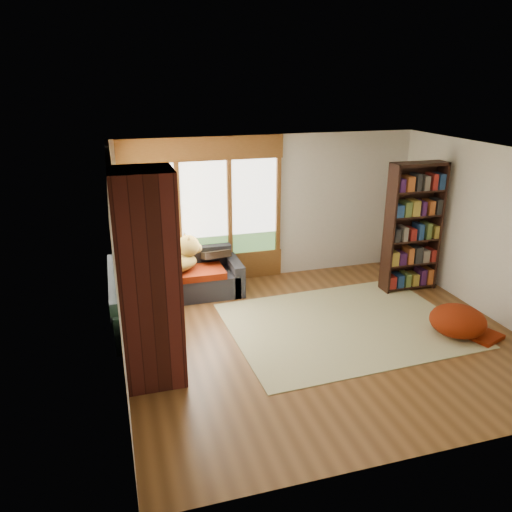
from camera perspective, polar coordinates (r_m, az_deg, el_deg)
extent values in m
plane|color=brown|center=(7.35, 7.56, -9.11)|extent=(5.50, 5.50, 0.00)
plane|color=white|center=(6.51, 8.60, 11.37)|extent=(5.50, 5.50, 0.00)
cube|color=silver|center=(9.05, 1.59, 5.54)|extent=(5.50, 0.04, 2.60)
cube|color=silver|center=(4.85, 20.27, -8.94)|extent=(5.50, 0.04, 2.60)
cube|color=silver|center=(6.25, -15.63, -1.86)|extent=(0.04, 5.00, 2.60)
cube|color=silver|center=(8.30, 25.66, 2.23)|extent=(0.04, 5.00, 2.60)
cube|color=brown|center=(8.73, -5.90, 5.23)|extent=(2.82, 0.10, 1.90)
cube|color=white|center=(8.73, -5.90, 5.23)|extent=(2.54, 0.09, 1.62)
cube|color=brown|center=(7.37, -15.70, 1.84)|extent=(0.10, 2.62, 1.90)
cube|color=white|center=(7.37, -15.70, 1.84)|extent=(0.09, 2.36, 1.62)
cube|color=#789151|center=(8.07, -15.91, 6.31)|extent=(0.03, 0.72, 0.90)
cube|color=#471914|center=(5.94, -12.17, -2.74)|extent=(0.70, 0.70, 2.60)
cube|color=#242428|center=(8.63, -8.05, -3.03)|extent=(2.20, 0.90, 0.42)
cube|color=#242428|center=(8.81, -8.52, 0.22)|extent=(2.20, 0.20, 0.38)
cube|color=#242428|center=(8.77, -1.61, -1.80)|extent=(0.20, 0.90, 0.60)
cube|color=maroon|center=(8.41, -8.69, -1.71)|extent=(1.90, 0.66, 0.12)
cube|color=#242428|center=(7.98, -11.96, -5.25)|extent=(0.90, 2.20, 0.42)
cube|color=#242428|center=(7.81, -14.73, -2.84)|extent=(0.20, 2.20, 0.38)
cube|color=#242428|center=(7.04, -11.29, -7.92)|extent=(0.90, 0.20, 0.60)
cube|color=maroon|center=(7.56, -10.97, -4.39)|extent=(0.66, 1.20, 0.12)
cube|color=maroon|center=(8.43, -11.64, -1.83)|extent=(0.66, 0.66, 0.12)
cube|color=#EDEBC6|center=(7.71, 10.08, -7.71)|extent=(3.52, 2.75, 0.01)
cube|color=black|center=(9.15, 19.89, 3.27)|extent=(0.04, 0.32, 2.22)
cube|color=black|center=(8.65, 14.97, 2.88)|extent=(0.04, 0.32, 2.22)
cube|color=black|center=(9.01, 16.99, 3.35)|extent=(0.95, 0.02, 2.22)
cube|color=black|center=(9.23, 16.83, -3.17)|extent=(0.87, 0.30, 0.03)
cube|color=black|center=(9.08, 17.10, -0.71)|extent=(0.87, 0.30, 0.03)
cube|color=black|center=(8.95, 17.37, 1.84)|extent=(0.87, 0.30, 0.03)
cube|color=black|center=(8.83, 17.65, 4.46)|extent=(0.87, 0.30, 0.03)
cube|color=black|center=(8.73, 17.94, 7.14)|extent=(0.87, 0.30, 0.03)
cube|color=black|center=(8.66, 18.23, 9.88)|extent=(0.87, 0.30, 0.03)
cube|color=#726659|center=(8.87, 17.57, 3.04)|extent=(0.83, 0.24, 2.06)
ellipsoid|color=maroon|center=(7.81, 22.07, -6.79)|extent=(0.82, 0.82, 0.43)
ellipsoid|color=olive|center=(8.24, -9.79, -0.13)|extent=(0.98, 0.73, 0.30)
sphere|color=olive|center=(8.29, -7.72, 1.15)|extent=(0.42, 0.42, 0.36)
cone|color=olive|center=(8.22, -8.16, 2.04)|extent=(0.15, 0.15, 0.16)
ellipsoid|color=#352113|center=(7.69, -10.51, -2.08)|extent=(0.54, 0.75, 0.23)
sphere|color=#352113|center=(7.88, -10.49, -0.66)|extent=(0.32, 0.32, 0.28)
cone|color=#352113|center=(7.80, -10.55, -0.02)|extent=(0.12, 0.12, 0.12)
cube|color=black|center=(8.74, -3.90, 1.39)|extent=(0.45, 0.12, 0.45)
cube|color=black|center=(8.64, -7.79, 1.02)|extent=(0.45, 0.12, 0.45)
cube|color=black|center=(8.13, -13.76, -0.59)|extent=(0.45, 0.12, 0.45)
cube|color=black|center=(7.10, -13.23, -3.57)|extent=(0.45, 0.12, 0.45)
cube|color=maroon|center=(8.58, -11.74, 0.65)|extent=(0.42, 0.12, 0.42)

